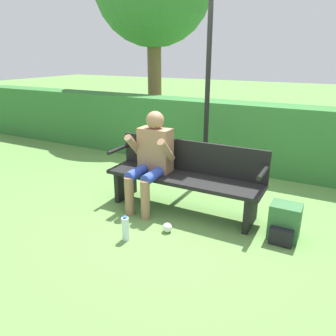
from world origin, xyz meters
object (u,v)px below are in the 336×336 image
at_px(backpack, 284,223).
at_px(signpost, 208,67).
at_px(park_bench, 185,175).
at_px(water_bottle, 125,229).
at_px(person_seated, 151,156).

distance_m(backpack, signpost, 2.34).
distance_m(park_bench, water_bottle, 1.04).
relative_size(park_bench, signpost, 0.66).
relative_size(park_bench, person_seated, 1.61).
xyz_separation_m(person_seated, signpost, (0.26, 1.13, 1.01)).
xyz_separation_m(person_seated, water_bottle, (0.18, -0.85, -0.54)).
height_order(person_seated, water_bottle, person_seated).
bearing_deg(backpack, water_bottle, -151.25).
bearing_deg(person_seated, signpost, 76.84).
relative_size(person_seated, water_bottle, 4.38).
xyz_separation_m(water_bottle, signpost, (0.09, 1.97, 1.54)).
distance_m(person_seated, backpack, 1.70).
xyz_separation_m(park_bench, person_seated, (-0.41, -0.12, 0.22)).
bearing_deg(park_bench, person_seated, -163.79).
distance_m(person_seated, signpost, 1.53).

